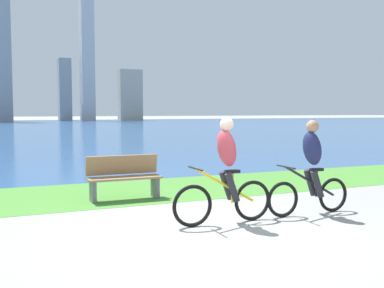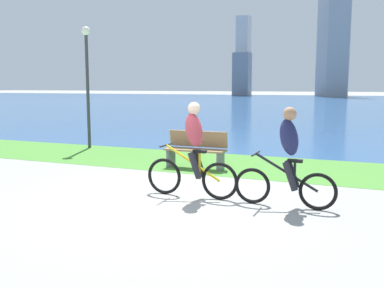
% 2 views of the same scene
% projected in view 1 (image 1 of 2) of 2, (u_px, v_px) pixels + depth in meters
% --- Properties ---
extents(ground_plane, '(300.00, 300.00, 0.00)m').
position_uv_depth(ground_plane, '(217.00, 231.00, 6.82)').
color(ground_plane, gray).
extents(grass_strip_bayside, '(120.00, 3.12, 0.01)m').
position_uv_depth(grass_strip_bayside, '(143.00, 191.00, 10.25)').
color(grass_strip_bayside, '#478433').
rests_on(grass_strip_bayside, ground).
extents(bay_water_surface, '(300.00, 83.79, 0.00)m').
position_uv_depth(bay_water_surface, '(28.00, 127.00, 50.06)').
color(bay_water_surface, '#2D568C').
rests_on(bay_water_surface, ground).
extents(cyclist_lead, '(1.75, 0.52, 1.71)m').
position_uv_depth(cyclist_lead, '(226.00, 172.00, 7.21)').
color(cyclist_lead, black).
rests_on(cyclist_lead, ground).
extents(cyclist_trailing, '(1.69, 0.52, 1.65)m').
position_uv_depth(cyclist_trailing, '(311.00, 167.00, 7.85)').
color(cyclist_trailing, black).
rests_on(cyclist_trailing, ground).
extents(bench_near_path, '(1.50, 0.47, 0.90)m').
position_uv_depth(bench_near_path, '(124.00, 178.00, 9.23)').
color(bench_near_path, olive).
rests_on(bench_near_path, ground).
extents(city_skyline_far_shore, '(46.50, 9.49, 26.92)m').
position_uv_depth(city_skyline_far_shore, '(8.00, 63.00, 79.08)').
color(city_skyline_far_shore, '#B7B7BC').
rests_on(city_skyline_far_shore, ground).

